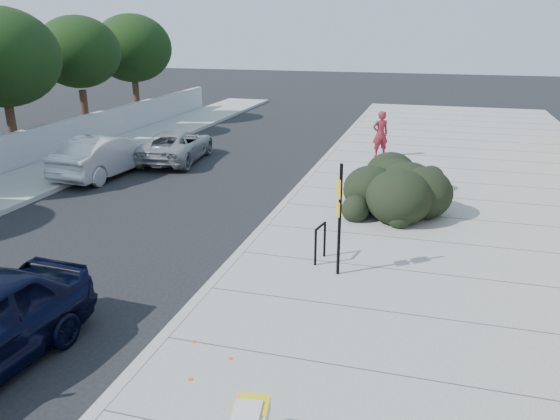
{
  "coord_description": "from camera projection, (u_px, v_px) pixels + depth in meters",
  "views": [
    {
      "loc": [
        4.31,
        -9.53,
        5.36
      ],
      "look_at": [
        0.76,
        2.9,
        1.0
      ],
      "focal_mm": 35.0,
      "sensor_mm": 36.0,
      "label": 1
    }
  ],
  "objects": [
    {
      "name": "sidewalk_far",
      "position": [
        7.0,
        190.0,
        18.52
      ],
      "size": [
        3.0,
        50.0,
        0.15
      ],
      "primitive_type": "cube",
      "color": "gray",
      "rests_on": "ground"
    },
    {
      "name": "wagon_silver",
      "position": [
        105.0,
        155.0,
        20.46
      ],
      "size": [
        1.96,
        4.76,
        1.53
      ],
      "primitive_type": "imported",
      "rotation": [
        0.0,
        0.0,
        3.07
      ],
      "color": "#ACACB1",
      "rests_on": "ground"
    },
    {
      "name": "curb_near",
      "position": [
        275.0,
        215.0,
        16.05
      ],
      "size": [
        0.22,
        50.0,
        0.17
      ],
      "primitive_type": "cube",
      "color": "#9E9E99",
      "rests_on": "ground"
    },
    {
      "name": "sign_post",
      "position": [
        339.0,
        213.0,
        11.64
      ],
      "size": [
        0.15,
        0.27,
        2.51
      ],
      "rotation": [
        0.0,
        0.0,
        0.42
      ],
      "color": "black",
      "rests_on": "sidewalk_near"
    },
    {
      "name": "tree_far_e",
      "position": [
        78.0,
        52.0,
        26.19
      ],
      "size": [
        4.0,
        4.0,
        5.9
      ],
      "color": "#332114",
      "rests_on": "ground"
    },
    {
      "name": "sidewalk_near",
      "position": [
        475.0,
        234.0,
        14.59
      ],
      "size": [
        11.2,
        50.0,
        0.15
      ],
      "primitive_type": "cube",
      "color": "gray",
      "rests_on": "ground"
    },
    {
      "name": "ground",
      "position": [
        208.0,
        294.0,
        11.52
      ],
      "size": [
        120.0,
        120.0,
        0.0
      ],
      "primitive_type": "plane",
      "color": "black",
      "rests_on": "ground"
    },
    {
      "name": "tree_far_d",
      "position": [
        1.0,
        58.0,
        21.63
      ],
      "size": [
        4.6,
        4.6,
        6.16
      ],
      "color": "#332114",
      "rests_on": "ground"
    },
    {
      "name": "suv_silver",
      "position": [
        176.0,
        146.0,
        22.72
      ],
      "size": [
        2.64,
        4.86,
        1.29
      ],
      "primitive_type": "imported",
      "rotation": [
        0.0,
        0.0,
        3.25
      ],
      "color": "#929497",
      "rests_on": "ground"
    },
    {
      "name": "tree_far_f",
      "position": [
        132.0,
        48.0,
        30.74
      ],
      "size": [
        4.4,
        4.4,
        6.07
      ],
      "color": "#332114",
      "rests_on": "ground"
    },
    {
      "name": "hedge",
      "position": [
        398.0,
        176.0,
        16.7
      ],
      "size": [
        3.83,
        5.05,
        1.7
      ],
      "primitive_type": "ellipsoid",
      "rotation": [
        0.0,
        0.0,
        0.4
      ],
      "color": "black",
      "rests_on": "sidewalk_near"
    },
    {
      "name": "pedestrian",
      "position": [
        380.0,
        134.0,
        22.69
      ],
      "size": [
        0.84,
        0.75,
        1.92
      ],
      "primitive_type": "imported",
      "rotation": [
        0.0,
        0.0,
        3.67
      ],
      "color": "maroon",
      "rests_on": "sidewalk_near"
    },
    {
      "name": "bike_rack",
      "position": [
        320.0,
        239.0,
        12.62
      ],
      "size": [
        0.16,
        0.6,
        0.89
      ],
      "rotation": [
        0.0,
        0.0,
        -0.19
      ],
      "color": "black",
      "rests_on": "sidewalk_near"
    },
    {
      "name": "curb_far",
      "position": [
        44.0,
        194.0,
        18.13
      ],
      "size": [
        0.22,
        50.0,
        0.17
      ],
      "primitive_type": "cube",
      "color": "#9E9E99",
      "rests_on": "ground"
    }
  ]
}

